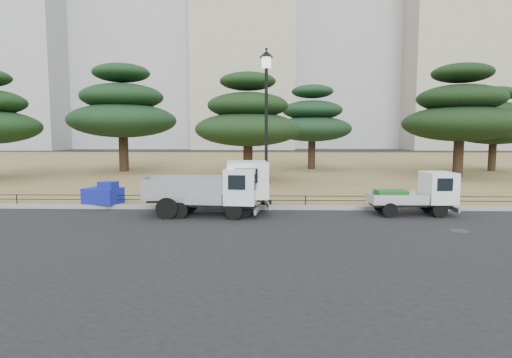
{
  "coord_description": "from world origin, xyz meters",
  "views": [
    {
      "loc": [
        0.49,
        -14.56,
        2.98
      ],
      "look_at": [
        0.0,
        2.0,
        1.3
      ],
      "focal_mm": 30.0,
      "sensor_mm": 36.0,
      "label": 1
    }
  ],
  "objects_px": {
    "tarp_pile": "(104,195)",
    "truck_kei_front": "(219,192)",
    "truck_kei_rear": "(418,194)",
    "truck_large": "(215,185)",
    "street_lamp": "(266,102)"
  },
  "relations": [
    {
      "from": "truck_kei_front",
      "to": "truck_kei_rear",
      "type": "bearing_deg",
      "value": 9.13
    },
    {
      "from": "truck_large",
      "to": "truck_kei_rear",
      "type": "bearing_deg",
      "value": -4.97
    },
    {
      "from": "tarp_pile",
      "to": "truck_kei_rear",
      "type": "bearing_deg",
      "value": -6.17
    },
    {
      "from": "truck_large",
      "to": "tarp_pile",
      "type": "relative_size",
      "value": 2.91
    },
    {
      "from": "truck_kei_front",
      "to": "truck_kei_rear",
      "type": "relative_size",
      "value": 1.12
    },
    {
      "from": "truck_large",
      "to": "truck_kei_rear",
      "type": "height_order",
      "value": "truck_large"
    },
    {
      "from": "truck_kei_front",
      "to": "street_lamp",
      "type": "relative_size",
      "value": 0.56
    },
    {
      "from": "truck_kei_front",
      "to": "tarp_pile",
      "type": "xyz_separation_m",
      "value": [
        -5.08,
        1.84,
        -0.36
      ]
    },
    {
      "from": "truck_large",
      "to": "street_lamp",
      "type": "relative_size",
      "value": 0.76
    },
    {
      "from": "truck_kei_rear",
      "to": "street_lamp",
      "type": "distance_m",
      "value": 6.86
    },
    {
      "from": "truck_kei_rear",
      "to": "tarp_pile",
      "type": "distance_m",
      "value": 12.6
    },
    {
      "from": "tarp_pile",
      "to": "truck_kei_front",
      "type": "bearing_deg",
      "value": -19.92
    },
    {
      "from": "street_lamp",
      "to": "truck_kei_rear",
      "type": "bearing_deg",
      "value": -12.93
    },
    {
      "from": "truck_kei_front",
      "to": "truck_kei_rear",
      "type": "height_order",
      "value": "truck_kei_front"
    },
    {
      "from": "truck_large",
      "to": "truck_kei_front",
      "type": "height_order",
      "value": "truck_large"
    }
  ]
}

